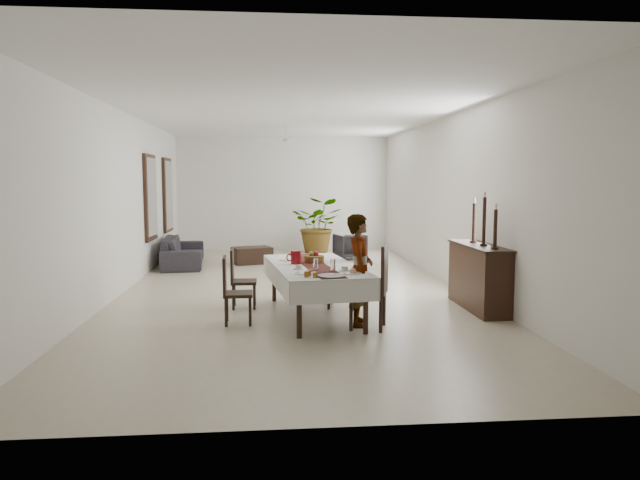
# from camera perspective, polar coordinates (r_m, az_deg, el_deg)

# --- Properties ---
(floor) EXTENTS (6.00, 12.00, 0.00)m
(floor) POSITION_cam_1_polar(r_m,az_deg,el_deg) (10.55, -2.76, -4.79)
(floor) COLOR #C0B698
(floor) RESTS_ON ground
(ceiling) EXTENTS (6.00, 12.00, 0.02)m
(ceiling) POSITION_cam_1_polar(r_m,az_deg,el_deg) (10.44, -2.85, 12.74)
(ceiling) COLOR white
(ceiling) RESTS_ON wall_back
(wall_back) EXTENTS (6.00, 0.02, 3.20)m
(wall_back) POSITION_cam_1_polar(r_m,az_deg,el_deg) (16.37, -3.66, 4.68)
(wall_back) COLOR white
(wall_back) RESTS_ON floor
(wall_front) EXTENTS (6.00, 0.02, 3.20)m
(wall_front) POSITION_cam_1_polar(r_m,az_deg,el_deg) (4.39, 0.37, 1.13)
(wall_front) COLOR white
(wall_front) RESTS_ON floor
(wall_left) EXTENTS (0.02, 12.00, 3.20)m
(wall_left) POSITION_cam_1_polar(r_m,az_deg,el_deg) (10.68, -19.14, 3.67)
(wall_left) COLOR white
(wall_left) RESTS_ON floor
(wall_right) EXTENTS (0.02, 12.00, 3.20)m
(wall_right) POSITION_cam_1_polar(r_m,az_deg,el_deg) (10.91, 13.17, 3.88)
(wall_right) COLOR white
(wall_right) RESTS_ON floor
(dining_table_top) EXTENTS (1.29, 2.48, 0.05)m
(dining_table_top) POSITION_cam_1_polar(r_m,az_deg,el_deg) (8.27, -0.56, -2.75)
(dining_table_top) COLOR black
(dining_table_top) RESTS_ON table_leg_fl
(table_leg_fl) EXTENTS (0.08, 0.08, 0.69)m
(table_leg_fl) POSITION_cam_1_polar(r_m,az_deg,el_deg) (7.17, -2.09, -7.12)
(table_leg_fl) COLOR black
(table_leg_fl) RESTS_ON floor
(table_leg_fr) EXTENTS (0.08, 0.08, 0.69)m
(table_leg_fr) POSITION_cam_1_polar(r_m,az_deg,el_deg) (7.38, 4.60, -6.77)
(table_leg_fr) COLOR black
(table_leg_fr) RESTS_ON floor
(table_leg_bl) EXTENTS (0.08, 0.08, 0.69)m
(table_leg_bl) POSITION_cam_1_polar(r_m,az_deg,el_deg) (9.35, -4.61, -4.05)
(table_leg_bl) COLOR black
(table_leg_bl) RESTS_ON floor
(table_leg_br) EXTENTS (0.08, 0.08, 0.69)m
(table_leg_br) POSITION_cam_1_polar(r_m,az_deg,el_deg) (9.51, 0.59, -3.86)
(table_leg_br) COLOR black
(table_leg_br) RESTS_ON floor
(tablecloth_top) EXTENTS (1.49, 2.68, 0.01)m
(tablecloth_top) POSITION_cam_1_polar(r_m,az_deg,el_deg) (8.27, -0.56, -2.54)
(tablecloth_top) COLOR silver
(tablecloth_top) RESTS_ON dining_table_top
(tablecloth_drape_left) EXTENTS (0.34, 2.53, 0.30)m
(tablecloth_drape_left) POSITION_cam_1_polar(r_m,az_deg,el_deg) (8.19, -4.52, -3.66)
(tablecloth_drape_left) COLOR white
(tablecloth_drape_left) RESTS_ON dining_table_top
(tablecloth_drape_right) EXTENTS (0.34, 2.53, 0.30)m
(tablecloth_drape_right) POSITION_cam_1_polar(r_m,az_deg,el_deg) (8.43, 3.29, -3.38)
(tablecloth_drape_right) COLOR white
(tablecloth_drape_right) RESTS_ON dining_table_top
(tablecloth_drape_near) EXTENTS (1.16, 0.16, 0.30)m
(tablecloth_drape_near) POSITION_cam_1_polar(r_m,az_deg,el_deg) (7.07, 1.59, -5.18)
(tablecloth_drape_near) COLOR silver
(tablecloth_drape_near) RESTS_ON dining_table_top
(tablecloth_drape_far) EXTENTS (1.16, 0.16, 0.30)m
(tablecloth_drape_far) POSITION_cam_1_polar(r_m,az_deg,el_deg) (9.52, -2.15, -2.29)
(tablecloth_drape_far) COLOR white
(tablecloth_drape_far) RESTS_ON dining_table_top
(table_runner) EXTENTS (0.66, 2.49, 0.00)m
(table_runner) POSITION_cam_1_polar(r_m,az_deg,el_deg) (8.27, -0.56, -2.49)
(table_runner) COLOR #592119
(table_runner) RESTS_ON tablecloth_top
(red_pitcher) EXTENTS (0.17, 0.17, 0.20)m
(red_pitcher) POSITION_cam_1_polar(r_m,az_deg,el_deg) (8.35, -2.43, -1.74)
(red_pitcher) COLOR maroon
(red_pitcher) RESTS_ON tablecloth_top
(pitcher_handle) EXTENTS (0.12, 0.03, 0.12)m
(pitcher_handle) POSITION_cam_1_polar(r_m,az_deg,el_deg) (8.33, -3.00, -1.76)
(pitcher_handle) COLOR maroon
(pitcher_handle) RESTS_ON red_pitcher
(wine_glass_near) EXTENTS (0.07, 0.07, 0.17)m
(wine_glass_near) POSITION_cam_1_polar(r_m,az_deg,el_deg) (7.66, 1.30, -2.55)
(wine_glass_near) COLOR white
(wine_glass_near) RESTS_ON tablecloth_top
(wine_glass_mid) EXTENTS (0.07, 0.07, 0.17)m
(wine_glass_mid) POSITION_cam_1_polar(r_m,az_deg,el_deg) (7.71, -0.44, -2.49)
(wine_glass_mid) COLOR white
(wine_glass_mid) RESTS_ON tablecloth_top
(teacup_right) EXTENTS (0.09, 0.09, 0.06)m
(teacup_right) POSITION_cam_1_polar(r_m,az_deg,el_deg) (7.76, 2.49, -2.85)
(teacup_right) COLOR white
(teacup_right) RESTS_ON saucer_right
(saucer_right) EXTENTS (0.15, 0.15, 0.01)m
(saucer_right) POSITION_cam_1_polar(r_m,az_deg,el_deg) (7.76, 2.49, -3.02)
(saucer_right) COLOR silver
(saucer_right) RESTS_ON tablecloth_top
(teacup_left) EXTENTS (0.09, 0.09, 0.06)m
(teacup_left) POSITION_cam_1_polar(r_m,az_deg,el_deg) (7.87, -2.15, -2.72)
(teacup_left) COLOR silver
(teacup_left) RESTS_ON saucer_left
(saucer_left) EXTENTS (0.15, 0.15, 0.01)m
(saucer_left) POSITION_cam_1_polar(r_m,az_deg,el_deg) (7.87, -2.15, -2.89)
(saucer_left) COLOR silver
(saucer_left) RESTS_ON tablecloth_top
(plate_near_right) EXTENTS (0.24, 0.24, 0.01)m
(plate_near_right) POSITION_cam_1_polar(r_m,az_deg,el_deg) (7.49, 3.30, -3.34)
(plate_near_right) COLOR silver
(plate_near_right) RESTS_ON tablecloth_top
(bread_near_right) EXTENTS (0.09, 0.09, 0.09)m
(bread_near_right) POSITION_cam_1_polar(r_m,az_deg,el_deg) (7.49, 3.30, -3.14)
(bread_near_right) COLOR tan
(bread_near_right) RESTS_ON plate_near_right
(plate_near_left) EXTENTS (0.24, 0.24, 0.01)m
(plate_near_left) POSITION_cam_1_polar(r_m,az_deg,el_deg) (7.49, -1.60, -3.34)
(plate_near_left) COLOR silver
(plate_near_left) RESTS_ON tablecloth_top
(plate_far_left) EXTENTS (0.24, 0.24, 0.01)m
(plate_far_left) POSITION_cam_1_polar(r_m,az_deg,el_deg) (8.74, -3.33, -2.01)
(plate_far_left) COLOR silver
(plate_far_left) RESTS_ON tablecloth_top
(serving_tray) EXTENTS (0.36, 0.36, 0.02)m
(serving_tray) POSITION_cam_1_polar(r_m,az_deg,el_deg) (7.27, 1.14, -3.61)
(serving_tray) COLOR #3F3E43
(serving_tray) RESTS_ON tablecloth_top
(jam_jar_a) EXTENTS (0.06, 0.06, 0.07)m
(jam_jar_a) POSITION_cam_1_polar(r_m,az_deg,el_deg) (7.19, -0.49, -3.50)
(jam_jar_a) COLOR #995916
(jam_jar_a) RESTS_ON tablecloth_top
(jam_jar_b) EXTENTS (0.06, 0.06, 0.07)m
(jam_jar_b) POSITION_cam_1_polar(r_m,az_deg,el_deg) (7.22, -1.35, -3.45)
(jam_jar_b) COLOR brown
(jam_jar_b) RESTS_ON tablecloth_top
(jam_jar_c) EXTENTS (0.06, 0.06, 0.07)m
(jam_jar_c) POSITION_cam_1_polar(r_m,az_deg,el_deg) (7.33, -1.12, -3.31)
(jam_jar_c) COLOR #995216
(jam_jar_c) RESTS_ON tablecloth_top
(fruit_basket) EXTENTS (0.30, 0.30, 0.10)m
(fruit_basket) POSITION_cam_1_polar(r_m,az_deg,el_deg) (8.51, -0.58, -1.93)
(fruit_basket) COLOR brown
(fruit_basket) RESTS_ON tablecloth_top
(fruit_red) EXTENTS (0.09, 0.09, 0.09)m
(fruit_red) POSITION_cam_1_polar(r_m,az_deg,el_deg) (8.52, -0.42, -1.41)
(fruit_red) COLOR maroon
(fruit_red) RESTS_ON fruit_basket
(fruit_green) EXTENTS (0.08, 0.08, 0.08)m
(fruit_green) POSITION_cam_1_polar(r_m,az_deg,el_deg) (8.52, -0.89, -1.41)
(fruit_green) COLOR olive
(fruit_green) RESTS_ON fruit_basket
(chair_right_near_seat) EXTENTS (0.60, 0.60, 0.05)m
(chair_right_near_seat) POSITION_cam_1_polar(r_m,az_deg,el_deg) (7.65, 4.83, -5.14)
(chair_right_near_seat) COLOR black
(chair_right_near_seat) RESTS_ON chair_right_near_leg_fl
(chair_right_near_leg_fl) EXTENTS (0.06, 0.06, 0.47)m
(chair_right_near_leg_fl) POSITION_cam_1_polar(r_m,az_deg,el_deg) (7.49, 6.09, -7.46)
(chair_right_near_leg_fl) COLOR black
(chair_right_near_leg_fl) RESTS_ON floor
(chair_right_near_leg_fr) EXTENTS (0.06, 0.06, 0.47)m
(chair_right_near_leg_fr) POSITION_cam_1_polar(r_m,az_deg,el_deg) (7.87, 6.43, -6.80)
(chair_right_near_leg_fr) COLOR black
(chair_right_near_leg_fr) RESTS_ON floor
(chair_right_near_leg_bl) EXTENTS (0.06, 0.06, 0.47)m
(chair_right_near_leg_bl) POSITION_cam_1_polar(r_m,az_deg,el_deg) (7.54, 3.12, -7.33)
(chair_right_near_leg_bl) COLOR black
(chair_right_near_leg_bl) RESTS_ON floor
(chair_right_near_leg_br) EXTENTS (0.06, 0.06, 0.47)m
(chair_right_near_leg_br) POSITION_cam_1_polar(r_m,az_deg,el_deg) (7.92, 3.60, -6.69)
(chair_right_near_leg_br) COLOR black
(chair_right_near_leg_br) RESTS_ON floor
(chair_right_near_back) EXTENTS (0.19, 0.47, 0.61)m
(chair_right_near_back) POSITION_cam_1_polar(r_m,az_deg,el_deg) (7.56, 6.48, -2.78)
(chair_right_near_back) COLOR black
(chair_right_near_back) RESTS_ON chair_right_near_seat
(chair_right_far_seat) EXTENTS (0.57, 0.57, 0.05)m
(chair_right_far_seat) POSITION_cam_1_polar(r_m,az_deg,el_deg) (8.87, 2.29, -3.61)
(chair_right_far_seat) COLOR black
(chair_right_far_seat) RESTS_ON chair_right_far_leg_fl
(chair_right_far_leg_fl) EXTENTS (0.06, 0.06, 0.47)m
(chair_right_far_leg_fl) POSITION_cam_1_polar(r_m,az_deg,el_deg) (8.71, 3.42, -5.54)
(chair_right_far_leg_fl) COLOR black
(chair_right_far_leg_fl) RESTS_ON floor
(chair_right_far_leg_fr) EXTENTS (0.06, 0.06, 0.47)m
(chair_right_far_leg_fr) POSITION_cam_1_polar(r_m,az_deg,el_deg) (9.09, 3.63, -5.05)
(chair_right_far_leg_fr) COLOR black
(chair_right_far_leg_fr) RESTS_ON floor
(chair_right_far_leg_bl) EXTENTS (0.06, 0.06, 0.47)m
(chair_right_far_leg_bl) POSITION_cam_1_polar(r_m,az_deg,el_deg) (8.75, 0.89, -5.47)
(chair_right_far_leg_bl) COLOR black
(chair_right_far_leg_bl) RESTS_ON floor
(chair_right_far_leg_br) EXTENTS (0.06, 0.06, 0.47)m
(chair_right_far_leg_br) POSITION_cam_1_polar(r_m,az_deg,el_deg) (9.13, 1.20, -4.99)
(chair_right_far_leg_br) COLOR black
(chair_right_far_leg_br) RESTS_ON floor
(chair_right_far_back) EXTENTS (0.15, 0.47, 0.60)m
(chair_right_far_back) POSITION_cam_1_polar(r_m,az_deg,el_deg) (8.80, 3.69, -1.57)
(chair_right_far_back) COLOR black
(chair_right_far_back) RESTS_ON chair_right_far_seat
(chair_left_near_seat) EXTENTS (0.41, 0.41, 0.04)m
(chair_left_near_seat) POSITION_cam_1_polar(r_m,az_deg,el_deg) (7.96, -8.19, -5.37)
(chair_left_near_seat) COLOR black
(chair_left_near_seat) RESTS_ON chair_left_near_leg_fl
(chair_left_near_leg_fl) EXTENTS (0.04, 0.04, 0.39)m
(chair_left_near_leg_fl) POSITION_cam_1_polar(r_m,az_deg,el_deg) (8.16, -9.29, -6.66)
(chair_left_near_leg_fl) COLOR black
(chair_left_near_leg_fl) RESTS_ON floor
(chair_left_near_leg_fr) EXTENTS (0.04, 0.04, 0.39)m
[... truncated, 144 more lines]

